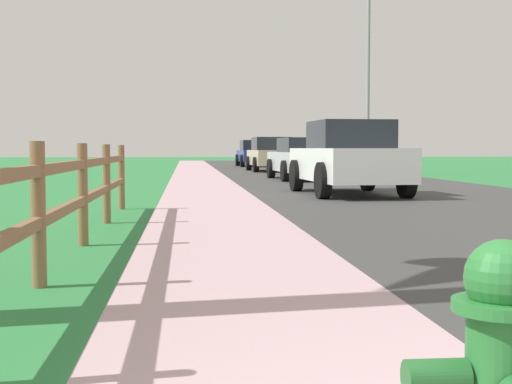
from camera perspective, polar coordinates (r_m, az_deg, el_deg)
The scene contains 11 objects.
ground_plane at distance 26.32m, azimuth -2.26°, elevation 1.16°, with size 120.00×120.00×0.00m, color #2E7C3F.
road_asphalt at distance 28.71m, azimuth 4.51°, elevation 1.35°, with size 7.00×66.00×0.01m, color #3D3D3D.
curb_concrete at distance 28.32m, azimuth -8.56°, elevation 1.29°, with size 6.00×66.00×0.01m, color #BF9CA3.
grass_verge at distance 28.44m, azimuth -11.58°, elevation 1.28°, with size 5.00×66.00×0.00m, color #2E7C3F.
fire_hydrant at distance 2.28m, azimuth 18.70°, elevation -13.21°, with size 0.57×0.48×0.78m.
rail_fence at distance 6.78m, azimuth -14.69°, elevation -0.11°, with size 0.11×11.78×1.09m.
parked_suv_white at distance 16.54m, azimuth 7.16°, elevation 2.61°, with size 2.17×4.53×1.65m.
parked_car_silver at distance 24.20m, azimuth 3.79°, elevation 2.64°, with size 2.13×4.54×1.38m.
parked_car_beige at distance 33.05m, azimuth 1.20°, elevation 2.95°, with size 2.08×4.34×1.54m.
parked_car_blue at distance 41.91m, azimuth -0.05°, elevation 3.03°, with size 2.08×4.52×1.50m.
street_lamp at distance 29.79m, azimuth 8.90°, elevation 9.71°, with size 1.17×0.20×7.40m.
Camera 1 is at (-1.47, -1.25, 1.04)m, focal length 51.42 mm.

